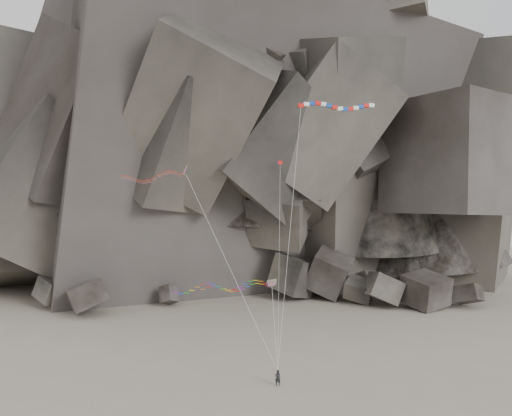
{
  "coord_description": "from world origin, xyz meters",
  "views": [
    {
      "loc": [
        -2.76,
        -54.56,
        20.02
      ],
      "look_at": [
        0.44,
        6.0,
        18.37
      ],
      "focal_mm": 35.0,
      "sensor_mm": 36.0,
      "label": 1
    }
  ],
  "objects_px": {
    "kite_flyer": "(278,377)",
    "banner_kite": "(336,108)",
    "parafoil_kite": "(220,287)",
    "delta_kite": "(150,177)",
    "pennant_kite": "(279,205)"
  },
  "relations": [
    {
      "from": "parafoil_kite",
      "to": "pennant_kite",
      "type": "xyz_separation_m",
      "value": [
        6.51,
        -2.21,
        9.19
      ]
    },
    {
      "from": "kite_flyer",
      "to": "pennant_kite",
      "type": "relative_size",
      "value": 0.09
    },
    {
      "from": "kite_flyer",
      "to": "banner_kite",
      "type": "relative_size",
      "value": 0.07
    },
    {
      "from": "delta_kite",
      "to": "parafoil_kite",
      "type": "relative_size",
      "value": 1.85
    },
    {
      "from": "kite_flyer",
      "to": "delta_kite",
      "type": "bearing_deg",
      "value": -34.71
    },
    {
      "from": "kite_flyer",
      "to": "delta_kite",
      "type": "relative_size",
      "value": 0.09
    },
    {
      "from": "banner_kite",
      "to": "parafoil_kite",
      "type": "height_order",
      "value": "banner_kite"
    },
    {
      "from": "delta_kite",
      "to": "pennant_kite",
      "type": "xyz_separation_m",
      "value": [
        14.63,
        -5.11,
        -3.23
      ]
    },
    {
      "from": "parafoil_kite",
      "to": "pennant_kite",
      "type": "bearing_deg",
      "value": -38.03
    },
    {
      "from": "delta_kite",
      "to": "pennant_kite",
      "type": "distance_m",
      "value": 15.83
    },
    {
      "from": "delta_kite",
      "to": "kite_flyer",
      "type": "bearing_deg",
      "value": -43.19
    },
    {
      "from": "pennant_kite",
      "to": "kite_flyer",
      "type": "bearing_deg",
      "value": -131.19
    },
    {
      "from": "delta_kite",
      "to": "pennant_kite",
      "type": "height_order",
      "value": "pennant_kite"
    },
    {
      "from": "kite_flyer",
      "to": "banner_kite",
      "type": "distance_m",
      "value": 29.94
    },
    {
      "from": "pennant_kite",
      "to": "delta_kite",
      "type": "bearing_deg",
      "value": 129.85
    }
  ]
}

